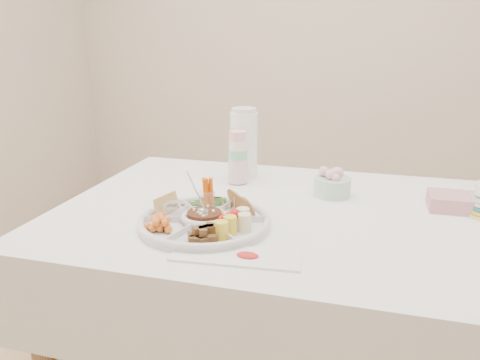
# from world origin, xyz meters

# --- Properties ---
(wall_back) EXTENTS (4.00, 0.02, 2.70)m
(wall_back) POSITION_xyz_m (0.00, 2.00, 1.35)
(wall_back) COLOR beige
(wall_back) RESTS_ON ground
(dining_table) EXTENTS (1.52, 1.02, 0.76)m
(dining_table) POSITION_xyz_m (0.00, 0.00, 0.38)
(dining_table) COLOR white
(dining_table) RESTS_ON floor
(party_tray) EXTENTS (0.47, 0.47, 0.04)m
(party_tray) POSITION_xyz_m (-0.24, -0.19, 0.78)
(party_tray) COLOR silver
(party_tray) RESTS_ON dining_table
(bean_dip) EXTENTS (0.12, 0.12, 0.04)m
(bean_dip) POSITION_xyz_m (-0.24, -0.19, 0.79)
(bean_dip) COLOR black
(bean_dip) RESTS_ON party_tray
(tortillas) EXTENTS (0.11, 0.11, 0.05)m
(tortillas) POSITION_xyz_m (-0.15, -0.10, 0.80)
(tortillas) COLOR #90633D
(tortillas) RESTS_ON party_tray
(carrot_cucumber) EXTENTS (0.12, 0.12, 0.09)m
(carrot_cucumber) POSITION_xyz_m (-0.27, -0.07, 0.82)
(carrot_cucumber) COLOR #F96609
(carrot_cucumber) RESTS_ON party_tray
(pita_raisins) EXTENTS (0.14, 0.14, 0.06)m
(pita_raisins) POSITION_xyz_m (-0.36, -0.16, 0.80)
(pita_raisins) COLOR #D5B17E
(pita_raisins) RESTS_ON party_tray
(cherries) EXTENTS (0.12, 0.12, 0.04)m
(cherries) POSITION_xyz_m (-0.33, -0.29, 0.79)
(cherries) COLOR orange
(cherries) RESTS_ON party_tray
(granola_chunks) EXTENTS (0.12, 0.12, 0.04)m
(granola_chunks) POSITION_xyz_m (-0.20, -0.32, 0.79)
(granola_chunks) COLOR #3B240F
(granola_chunks) RESTS_ON party_tray
(banana_tomato) EXTENTS (0.15, 0.15, 0.10)m
(banana_tomato) POSITION_xyz_m (-0.11, -0.23, 0.82)
(banana_tomato) COLOR #E0D686
(banana_tomato) RESTS_ON party_tray
(cup_stack) EXTENTS (0.09, 0.09, 0.20)m
(cup_stack) POSITION_xyz_m (-0.26, 0.24, 0.86)
(cup_stack) COLOR #B5CBAF
(cup_stack) RESTS_ON dining_table
(thermos) EXTENTS (0.12, 0.12, 0.28)m
(thermos) POSITION_xyz_m (-0.26, 0.33, 0.90)
(thermos) COLOR white
(thermos) RESTS_ON dining_table
(flower_bowl) EXTENTS (0.16, 0.16, 0.10)m
(flower_bowl) POSITION_xyz_m (0.10, 0.19, 0.81)
(flower_bowl) COLOR #ABCFBF
(flower_bowl) RESTS_ON dining_table
(napkin_stack) EXTENTS (0.15, 0.13, 0.05)m
(napkin_stack) POSITION_xyz_m (0.48, 0.16, 0.78)
(napkin_stack) COLOR #C78996
(napkin_stack) RESTS_ON dining_table
(placemat) EXTENTS (0.34, 0.14, 0.01)m
(placemat) POSITION_xyz_m (-0.09, -0.36, 0.76)
(placemat) COLOR silver
(placemat) RESTS_ON dining_table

